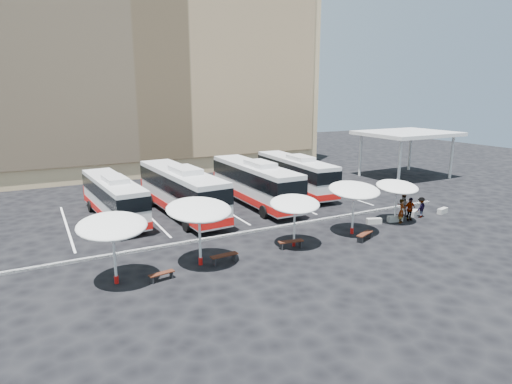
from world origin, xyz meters
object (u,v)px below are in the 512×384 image
bus_0 (113,197)px  conc_bench_0 (374,221)px  bus_3 (295,173)px  conc_bench_3 (443,211)px  sunshade_0 (112,226)px  wood_bench_2 (291,243)px  bus_2 (255,182)px  wood_bench_3 (365,235)px  passenger_3 (421,207)px  bus_1 (181,190)px  passenger_1 (403,205)px  wood_bench_0 (162,275)px  passenger_0 (402,211)px  wood_bench_1 (224,257)px  conc_bench_1 (395,219)px  sunshade_1 (199,210)px  conc_bench_2 (414,213)px  sunshade_2 (295,204)px  sunshade_4 (397,187)px  sunshade_3 (354,190)px

bus_0 → conc_bench_0: 19.80m
bus_3 → conc_bench_3: bus_3 is taller
sunshade_0 → wood_bench_2: sunshade_0 is taller
bus_3 → bus_2: bearing=-155.8°
wood_bench_3 → passenger_3: size_ratio=1.03×
bus_1 → passenger_1: bearing=-32.8°
wood_bench_0 → passenger_3: size_ratio=0.87×
conc_bench_0 → conc_bench_3: conc_bench_3 is taller
sunshade_0 → passenger_0: 20.97m
passenger_3 → passenger_1: bearing=-61.3°
wood_bench_1 → conc_bench_1: size_ratio=1.40×
sunshade_1 → conc_bench_2: (18.50, 1.39, -3.03)m
conc_bench_0 → conc_bench_2: conc_bench_2 is taller
bus_1 → conc_bench_0: bearing=-40.9°
bus_3 → conc_bench_2: size_ratio=10.54×
conc_bench_0 → conc_bench_2: bearing=2.1°
bus_0 → bus_2: (11.61, -1.12, 0.23)m
wood_bench_1 → wood_bench_3: (9.76, -0.84, -0.00)m
conc_bench_0 → passenger_3: (4.37, -0.44, 0.60)m
wood_bench_2 → wood_bench_1: bearing=-177.6°
wood_bench_0 → passenger_1: bearing=7.8°
bus_3 → conc_bench_3: (6.59, -11.75, -1.70)m
sunshade_0 → sunshade_2: (11.02, 0.32, -0.30)m
sunshade_1 → bus_2: bearing=49.4°
bus_1 → conc_bench_0: bus_1 is taller
wood_bench_2 → passenger_0: bearing=3.9°
sunshade_4 → bus_1: bearing=145.1°
bus_3 → wood_bench_0: 21.78m
sunshade_2 → conc_bench_3: (14.72, 0.71, -2.57)m
conc_bench_0 → bus_1: bearing=142.6°
sunshade_2 → conc_bench_3: size_ratio=3.69×
bus_2 → passenger_0: (7.22, -9.92, -1.10)m
wood_bench_1 → wood_bench_3: bearing=-4.9°
wood_bench_2 → wood_bench_3: bearing=-11.5°
conc_bench_2 → sunshade_0: bearing=-175.9°
wood_bench_1 → sunshade_3: bearing=3.6°
bus_0 → sunshade_1: size_ratio=2.81×
bus_1 → passenger_0: (13.86, -9.79, -1.13)m
bus_1 → wood_bench_1: 10.86m
passenger_3 → sunshade_0: bearing=-13.2°
sunshade_2 → wood_bench_1: 5.60m
wood_bench_3 → wood_bench_0: bearing=179.1°
wood_bench_2 → passenger_0: 10.25m
sunshade_2 → wood_bench_0: sunshade_2 is taller
bus_0 → sunshade_3: 17.96m
bus_1 → sunshade_3: bus_1 is taller
passenger_1 → wood_bench_3: bearing=66.9°
conc_bench_3 → passenger_3: passenger_3 is taller
passenger_1 → sunshade_2: bearing=51.0°
sunshade_0 → sunshade_3: (15.91, 0.50, 0.01)m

